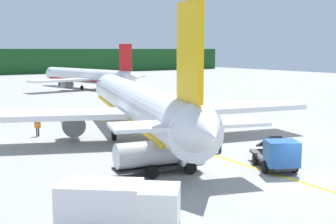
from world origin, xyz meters
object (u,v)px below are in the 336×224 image
object	(u,v)px
airliner_distant	(32,66)
service_truck_baggage	(119,205)
crew_loader_left	(38,127)
airliner_foreground	(138,104)
service_truck_catering	(161,154)
airliner_mid_apron	(88,76)
crew_loader_right	(220,142)
service_truck_fuel	(278,155)
crew_marshaller	(202,131)

from	to	relation	value
airliner_distant	service_truck_baggage	world-z (taller)	airliner_distant
service_truck_baggage	crew_loader_left	size ratio (longest dim) A/B	3.43
airliner_foreground	service_truck_catering	xyz separation A→B (m)	(-5.21, -12.42, -1.99)
airliner_mid_apron	crew_loader_right	size ratio (longest dim) A/B	21.44
airliner_mid_apron	crew_loader_right	bearing A→B (deg)	-103.73
service_truck_fuel	airliner_mid_apron	bearing A→B (deg)	77.36
airliner_foreground	service_truck_catering	size ratio (longest dim) A/B	6.09
airliner_distant	service_truck_fuel	size ratio (longest dim) A/B	3.21
service_truck_fuel	crew_loader_left	size ratio (longest dim) A/B	3.44
crew_marshaller	crew_loader_left	world-z (taller)	crew_loader_left
crew_loader_right	crew_marshaller	bearing A→B (deg)	69.65
airliner_foreground	service_truck_baggage	distance (m)	24.15
service_truck_catering	crew_loader_left	size ratio (longest dim) A/B	3.94
airliner_distant	crew_loader_left	world-z (taller)	airliner_distant
airliner_foreground	crew_loader_left	bearing A→B (deg)	143.85
airliner_mid_apron	crew_marshaller	size ratio (longest dim) A/B	20.32
airliner_distant	crew_loader_left	bearing A→B (deg)	-106.42
airliner_foreground	service_truck_fuel	distance (m)	16.90
service_truck_catering	airliner_foreground	bearing A→B (deg)	67.27
airliner_mid_apron	airliner_distant	distance (m)	92.95
service_truck_fuel	service_truck_catering	size ratio (longest dim) A/B	0.87
service_truck_baggage	service_truck_catering	bearing A→B (deg)	47.12
airliner_foreground	crew_marshaller	size ratio (longest dim) A/B	24.03
airliner_mid_apron	service_truck_fuel	distance (m)	73.12
service_truck_baggage	airliner_foreground	bearing A→B (deg)	58.23
airliner_mid_apron	crew_loader_left	size ratio (longest dim) A/B	20.29
service_truck_catering	crew_loader_right	world-z (taller)	service_truck_catering
service_truck_catering	service_truck_fuel	bearing A→B (deg)	-29.36
crew_loader_left	service_truck_catering	bearing A→B (deg)	-80.48
airliner_foreground	crew_loader_right	distance (m)	10.47
airliner_distant	service_truck_baggage	xyz separation A→B (m)	(-45.75, -166.94, -0.40)
service_truck_fuel	crew_loader_right	bearing A→B (deg)	88.24
airliner_mid_apron	service_truck_catering	xyz separation A→B (m)	(-23.43, -67.14, -1.42)
service_truck_fuel	crew_loader_right	size ratio (longest dim) A/B	3.64
airliner_distant	service_truck_baggage	bearing A→B (deg)	-105.32
airliner_distant	airliner_mid_apron	bearing A→B (deg)	-99.19
airliner_foreground	service_truck_catering	world-z (taller)	airliner_foreground
airliner_distant	service_truck_fuel	bearing A→B (deg)	-100.71
airliner_distant	service_truck_fuel	distance (m)	165.97
airliner_foreground	airliner_mid_apron	size ratio (longest dim) A/B	1.18
airliner_distant	service_truck_fuel	world-z (taller)	airliner_distant
airliner_mid_apron	crew_marshaller	distance (m)	61.29
airliner_foreground	airliner_mid_apron	world-z (taller)	airliner_foreground
crew_marshaller	crew_loader_left	distance (m)	16.71
crew_loader_left	airliner_distant	bearing A→B (deg)	73.58
service_truck_catering	crew_marshaller	distance (m)	12.09
airliner_foreground	crew_marshaller	world-z (taller)	airliner_foreground
service_truck_catering	crew_marshaller	bearing A→B (deg)	38.31
service_truck_baggage	crew_marshaller	xyz separation A→B (m)	(16.95, 15.53, -0.46)
service_truck_fuel	crew_marshaller	size ratio (longest dim) A/B	3.45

